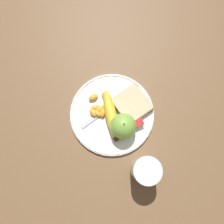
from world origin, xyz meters
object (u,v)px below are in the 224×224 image
at_px(plate, 112,114).
at_px(banana, 111,115).
at_px(jam_packet, 135,120).
at_px(bread_slice, 132,104).
at_px(juice_glass, 145,170).
at_px(fork, 107,109).
at_px(apple, 123,126).

height_order(plate, banana, banana).
relative_size(plate, jam_packet, 5.65).
bearing_deg(bread_slice, juice_glass, -14.84).
height_order(banana, jam_packet, banana).
xyz_separation_m(plate, fork, (-0.02, -0.01, 0.01)).
distance_m(plate, bread_slice, 0.07).
distance_m(juice_glass, fork, 0.23).
bearing_deg(plate, banana, -37.28).
bearing_deg(apple, jam_packet, 97.59).
xyz_separation_m(juice_glass, bread_slice, (-0.20, 0.05, -0.03)).
bearing_deg(plate, bread_slice, 89.62).
distance_m(apple, banana, 0.06).
height_order(apple, bread_slice, apple).
relative_size(juice_glass, fork, 0.65).
xyz_separation_m(plate, apple, (0.06, 0.01, 0.04)).
distance_m(plate, juice_glass, 0.21).
bearing_deg(jam_packet, banana, -123.29).
bearing_deg(banana, apple, 21.01).
distance_m(apple, jam_packet, 0.06).
bearing_deg(plate, apple, 11.73).
height_order(apple, jam_packet, apple).
bearing_deg(juice_glass, jam_packet, 164.28).
bearing_deg(banana, plate, 142.72).
relative_size(plate, bread_slice, 2.23).
bearing_deg(bread_slice, fork, -104.01).
relative_size(banana, bread_slice, 1.39).
bearing_deg(juice_glass, banana, -172.99).
xyz_separation_m(juice_glass, banana, (-0.20, -0.02, -0.02)).
bearing_deg(fork, jam_packet, -59.91).
bearing_deg(apple, plate, -168.27).
xyz_separation_m(bread_slice, jam_packet, (0.05, -0.01, -0.00)).
bearing_deg(jam_packet, fork, -136.29).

